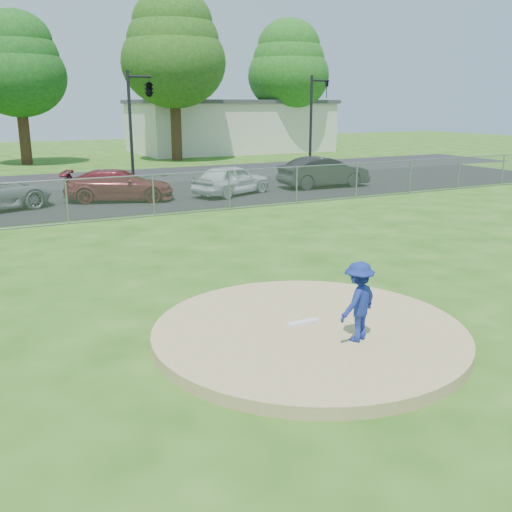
{
  "coord_description": "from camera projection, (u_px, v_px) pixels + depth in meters",
  "views": [
    {
      "loc": [
        -5.01,
        -7.74,
        3.92
      ],
      "look_at": [
        0.0,
        2.0,
        1.0
      ],
      "focal_mm": 40.0,
      "sensor_mm": 36.0,
      "label": 1
    }
  ],
  "objects": [
    {
      "name": "tree_far_right",
      "position": [
        289.0,
        65.0,
        46.98
      ],
      "size": [
        6.72,
        6.72,
        10.74
      ],
      "color": "#392215",
      "rests_on": "ground"
    },
    {
      "name": "parking_lot",
      "position": [
        99.0,
        200.0,
        24.06
      ],
      "size": [
        50.0,
        8.0,
        0.01
      ],
      "primitive_type": "cube",
      "color": "black",
      "rests_on": "ground"
    },
    {
      "name": "pitchers_mound",
      "position": [
        309.0,
        333.0,
        9.85
      ],
      "size": [
        5.4,
        5.4,
        0.2
      ],
      "primitive_type": "cylinder",
      "color": "tan",
      "rests_on": "ground"
    },
    {
      "name": "traffic_signal_center",
      "position": [
        147.0,
        91.0,
        29.35
      ],
      "size": [
        1.42,
        2.48,
        5.6
      ],
      "color": "black",
      "rests_on": "ground"
    },
    {
      "name": "chain_link_fence",
      "position": [
        126.0,
        198.0,
        20.0
      ],
      "size": [
        40.0,
        0.06,
        1.5
      ],
      "primitive_type": "cube",
      "color": "gray",
      "rests_on": "ground"
    },
    {
      "name": "street",
      "position": [
        68.0,
        180.0,
        30.5
      ],
      "size": [
        60.0,
        7.0,
        0.01
      ],
      "primitive_type": "cube",
      "color": "black",
      "rests_on": "ground"
    },
    {
      "name": "tree_right",
      "position": [
        173.0,
        49.0,
        39.39
      ],
      "size": [
        7.28,
        7.28,
        11.63
      ],
      "color": "#372214",
      "rests_on": "ground"
    },
    {
      "name": "tree_center",
      "position": [
        17.0,
        64.0,
        36.99
      ],
      "size": [
        6.16,
        6.16,
        9.84
      ],
      "color": "#3A2215",
      "rests_on": "ground"
    },
    {
      "name": "ground",
      "position": [
        143.0,
        229.0,
        18.47
      ],
      "size": [
        120.0,
        120.0,
        0.0
      ],
      "primitive_type": "plane",
      "color": "#245111",
      "rests_on": "ground"
    },
    {
      "name": "pitcher",
      "position": [
        358.0,
        302.0,
        9.14
      ],
      "size": [
        0.97,
        0.77,
        1.32
      ],
      "primitive_type": "imported",
      "rotation": [
        0.0,
        0.0,
        3.52
      ],
      "color": "navy",
      "rests_on": "pitchers_mound"
    },
    {
      "name": "parked_car_charcoal",
      "position": [
        324.0,
        172.0,
        27.75
      ],
      "size": [
        4.5,
        1.77,
        1.46
      ],
      "primitive_type": "imported",
      "rotation": [
        0.0,
        0.0,
        1.52
      ],
      "color": "black",
      "rests_on": "parking_lot"
    },
    {
      "name": "traffic_signal_right",
      "position": [
        314.0,
        114.0,
        34.21
      ],
      "size": [
        1.28,
        0.2,
        5.6
      ],
      "color": "black",
      "rests_on": "ground"
    },
    {
      "name": "pitching_rubber",
      "position": [
        303.0,
        322.0,
        9.99
      ],
      "size": [
        0.6,
        0.15,
        0.04
      ],
      "primitive_type": "cube",
      "color": "white",
      "rests_on": "pitchers_mound"
    },
    {
      "name": "parked_car_pearl",
      "position": [
        232.0,
        180.0,
        25.38
      ],
      "size": [
        4.24,
        3.01,
        1.34
      ],
      "primitive_type": "imported",
      "rotation": [
        0.0,
        0.0,
        1.98
      ],
      "color": "silver",
      "rests_on": "parking_lot"
    },
    {
      "name": "parked_car_darkred",
      "position": [
        119.0,
        185.0,
        23.78
      ],
      "size": [
        4.84,
        3.25,
        1.3
      ],
      "primitive_type": "imported",
      "rotation": [
        0.0,
        0.0,
        1.22
      ],
      "color": "maroon",
      "rests_on": "parking_lot"
    },
    {
      "name": "commercial_building",
      "position": [
        230.0,
        126.0,
        49.05
      ],
      "size": [
        16.4,
        9.4,
        4.3
      ],
      "color": "beige",
      "rests_on": "ground"
    }
  ]
}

